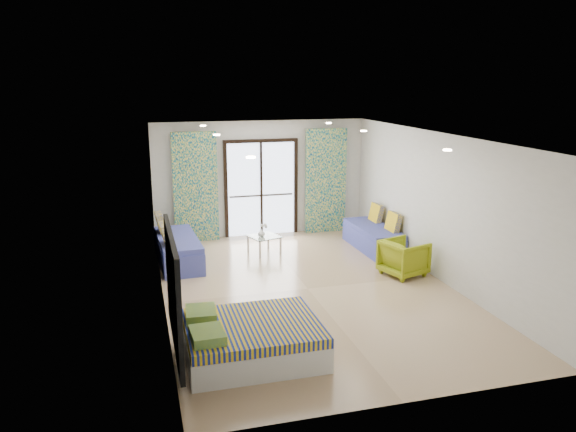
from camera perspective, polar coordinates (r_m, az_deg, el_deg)
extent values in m
cube|color=black|center=(13.05, -2.78, 7.64)|extent=(1.76, 0.08, 0.08)
cube|color=black|center=(13.07, -6.33, 2.53)|extent=(0.08, 0.08, 2.20)
cube|color=black|center=(13.43, 0.78, 2.91)|extent=(0.08, 0.08, 2.20)
cube|color=black|center=(13.22, -2.73, 2.73)|extent=(0.05, 0.06, 2.20)
cube|color=#595451|center=(13.27, -2.74, 2.11)|extent=(1.52, 0.03, 0.04)
cube|color=beige|center=(12.82, -9.38, 2.88)|extent=(1.00, 0.10, 2.50)
cube|color=beige|center=(13.48, 3.85, 3.57)|extent=(1.00, 0.10, 2.50)
cylinder|color=#FFE0B2|center=(7.17, -3.81, 5.97)|extent=(0.12, 0.12, 0.02)
cylinder|color=#FFE0B2|center=(8.19, 15.88, 6.47)|extent=(0.12, 0.12, 0.02)
cylinder|color=#FFE0B2|center=(10.10, -7.26, 8.19)|extent=(0.12, 0.12, 0.02)
cylinder|color=#FFE0B2|center=(10.86, 7.69, 8.56)|extent=(0.12, 0.12, 0.02)
cylinder|color=#FFE0B2|center=(12.08, -8.64, 9.05)|extent=(0.12, 0.12, 0.02)
cylinder|color=#FFE0B2|center=(12.72, 4.16, 9.40)|extent=(0.12, 0.12, 0.02)
cube|color=black|center=(7.25, -11.58, -7.45)|extent=(0.06, 2.10, 1.50)
cube|color=silver|center=(8.43, -12.25, -4.43)|extent=(0.02, 0.10, 0.10)
cube|color=silver|center=(7.72, -3.57, -12.89)|extent=(1.79, 1.43, 0.36)
cube|color=navy|center=(7.61, -3.60, -11.24)|extent=(1.77, 1.46, 0.13)
cube|color=#166066|center=(7.16, -8.20, -11.90)|extent=(0.43, 0.51, 0.12)
cube|color=#166066|center=(7.78, -8.85, -9.77)|extent=(0.43, 0.52, 0.12)
cube|color=#3E4595|center=(11.56, -11.09, -3.67)|extent=(0.87, 2.01, 0.44)
cube|color=#3E4595|center=(11.48, -11.15, -2.37)|extent=(0.86, 1.97, 0.11)
cube|color=navy|center=(10.95, -12.31, -1.86)|extent=(0.25, 0.50, 0.46)
cube|color=navy|center=(11.83, -12.82, -0.71)|extent=(0.25, 0.50, 0.46)
cube|color=#3E4595|center=(12.43, 8.64, -2.40)|extent=(0.74, 1.83, 0.41)
cube|color=#3E4595|center=(12.36, 8.68, -1.27)|extent=(0.72, 1.80, 0.10)
cube|color=navy|center=(12.04, 10.66, -0.62)|extent=(0.21, 0.46, 0.42)
cube|color=navy|center=(12.79, 8.96, 0.30)|extent=(0.21, 0.46, 0.42)
cylinder|color=silver|center=(11.66, -2.87, -3.43)|extent=(0.06, 0.06, 0.37)
cylinder|color=silver|center=(11.91, -0.76, -3.04)|extent=(0.06, 0.06, 0.37)
cylinder|color=silver|center=(12.08, -4.08, -2.83)|extent=(0.06, 0.06, 0.37)
cylinder|color=silver|center=(12.32, -2.02, -2.47)|extent=(0.06, 0.06, 0.37)
cube|color=#8CA59E|center=(11.94, -2.44, -2.08)|extent=(0.73, 0.73, 0.02)
sphere|color=white|center=(11.91, -2.26, -1.09)|extent=(0.07, 0.07, 0.07)
sphere|color=white|center=(11.92, -2.57, -0.99)|extent=(0.07, 0.07, 0.07)
sphere|color=white|center=(11.85, -2.65, -0.98)|extent=(0.07, 0.07, 0.07)
sphere|color=white|center=(11.83, -2.34, -0.91)|extent=(0.07, 0.07, 0.07)
imported|color=white|center=(11.87, -2.72, -1.73)|extent=(0.18, 0.18, 0.16)
imported|color=#8C9813|center=(10.85, 11.69, -4.00)|extent=(0.88, 0.91, 0.75)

